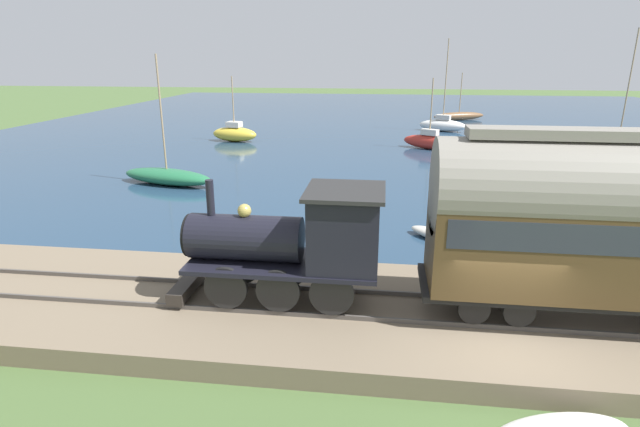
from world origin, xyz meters
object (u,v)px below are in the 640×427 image
Objects in this scene: sailboat_brown at (459,116)px; sailboat_red at (429,141)px; sailboat_white at (443,124)px; sailboat_navy at (618,144)px; passenger_coach at (606,219)px; sailboat_yellow at (235,133)px; rowboat_far_out at (438,235)px; sailboat_green at (167,176)px; steam_locomotive at (298,238)px; rowboat_near_shore at (529,244)px.

sailboat_red reaches higher than sailboat_brown.
sailboat_navy is (-8.64, -12.16, -0.17)m from sailboat_white.
sailboat_yellow is (28.64, 17.74, -2.59)m from passenger_coach.
sailboat_yellow is (-8.22, 17.97, 0.02)m from sailboat_white.
sailboat_yellow reaches higher than rowboat_far_out.
sailboat_red is 2.23× the size of rowboat_far_out.
sailboat_brown is 1.15× the size of sailboat_red.
sailboat_brown is 0.69× the size of sailboat_navy.
sailboat_green is at bearing 161.57° from sailboat_white.
sailboat_brown is 1.15× the size of sailboat_yellow.
sailboat_navy is at bearing -106.37° from sailboat_white.
steam_locomotive is 2.35× the size of rowboat_near_shore.
sailboat_navy is 1.25× the size of sailboat_green.
sailboat_green is 2.93× the size of rowboat_far_out.
sailboat_yellow is 14.67m from sailboat_green.
sailboat_green is at bearing 105.50° from rowboat_far_out.
steam_locomotive reaches higher than rowboat_far_out.
steam_locomotive is 0.67× the size of sailboat_white.
rowboat_far_out is at bearing -102.14° from sailboat_green.
passenger_coach reaches higher than sailboat_yellow.
sailboat_brown is 2.55× the size of rowboat_far_out.
sailboat_red reaches higher than sailboat_yellow.
rowboat_near_shore is 3.37m from rowboat_far_out.
steam_locomotive is 0.63× the size of sailboat_navy.
sailboat_navy is at bearing -35.08° from steam_locomotive.
sailboat_navy is 32.92m from sailboat_green.
sailboat_green is at bearing 97.35° from sailboat_navy.
sailboat_green is at bearing 51.03° from passenger_coach.
rowboat_near_shore is at bearing -160.90° from sailboat_white.
sailboat_yellow is at bearing 106.09° from sailboat_brown.
rowboat_near_shore is 0.99× the size of rowboat_far_out.
sailboat_red is at bearing -172.75° from sailboat_white.
sailboat_navy is (28.22, -12.39, -2.78)m from passenger_coach.
sailboat_yellow is (-17.12, 20.69, 0.21)m from sailboat_brown.
steam_locomotive is 17.22m from sailboat_green.
passenger_coach is at bearing -90.00° from steam_locomotive.
steam_locomotive is at bearing 90.00° from passenger_coach.
sailboat_navy is 1.65× the size of sailboat_red.
passenger_coach is 8.11m from rowboat_far_out.
sailboat_red is 2.24× the size of rowboat_near_shore.
sailboat_brown is 37.68m from sailboat_green.
sailboat_green reaches higher than passenger_coach.
sailboat_green is 2.96× the size of rowboat_near_shore.
sailboat_red reaches higher than rowboat_far_out.
sailboat_navy is at bearing -49.95° from sailboat_green.
rowboat_far_out is (-20.26, 1.26, -0.41)m from sailboat_red.
rowboat_near_shore is (6.36, -7.70, -2.22)m from steam_locomotive.
sailboat_navy is at bearing -175.26° from sailboat_brown.
sailboat_navy is (-0.42, -30.13, -0.19)m from sailboat_yellow.
rowboat_near_shore is (-39.40, 2.68, -0.27)m from sailboat_brown.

